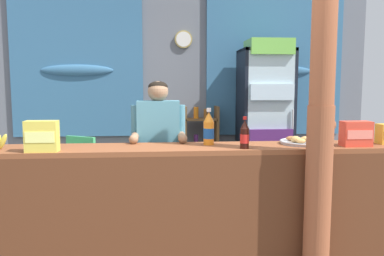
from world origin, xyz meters
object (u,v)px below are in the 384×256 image
Objects in this scene: snack_box_instant_noodle at (42,136)px; pastry_tray at (304,141)px; soda_bottle_cola at (245,135)px; shopkeeper at (158,142)px; bottle_shelf_rack at (201,147)px; stall_counter at (184,195)px; plastic_lawn_chair at (74,168)px; soda_bottle_orange_soda at (209,129)px; timber_post at (321,113)px; snack_box_crackers at (356,134)px; drink_fridge at (265,112)px.

snack_box_instant_noodle is 0.59× the size of pastry_tray.
soda_bottle_cola is at bearing 0.80° from snack_box_instant_noodle.
bottle_shelf_rack is at bearing 71.01° from shopkeeper.
stall_counter is at bearing 3.10° from snack_box_instant_noodle.
soda_bottle_orange_soda is (1.43, -1.40, 0.61)m from plastic_lawn_chair.
timber_post is 11.19× the size of snack_box_instant_noodle.
snack_box_crackers is (1.42, 0.01, 0.48)m from stall_counter.
timber_post is at bearing -28.11° from soda_bottle_orange_soda.
drink_fridge reaches higher than soda_bottle_cola.
soda_bottle_cola is at bearing 159.09° from timber_post.
plastic_lawn_chair is 3.65× the size of snack_box_crackers.
timber_post reaches higher than bottle_shelf_rack.
shopkeeper reaches higher than plastic_lawn_chair.
pastry_tray is (0.67, -2.07, 0.37)m from bottle_shelf_rack.
drink_fridge is (0.20, 2.23, -0.15)m from timber_post.
drink_fridge is 8.68× the size of snack_box_instant_noodle.
snack_box_instant_noodle is at bearing -145.19° from shopkeeper.
stall_counter is at bearing -171.63° from pastry_tray.
drink_fridge is 5.16× the size of pastry_tray.
drink_fridge is (1.21, 1.99, 0.52)m from stall_counter.
timber_post is at bearing -39.38° from plastic_lawn_chair.
snack_box_instant_noodle is at bearing -179.20° from soda_bottle_cola.
plastic_lawn_chair is 2.16× the size of pastry_tray.
pastry_tray is (2.25, -1.43, 0.51)m from plastic_lawn_chair.
stall_counter is at bearing 166.69° from timber_post.
soda_bottle_orange_soda is 0.83m from pastry_tray.
bottle_shelf_rack is 2.10m from soda_bottle_orange_soda.
soda_bottle_cola reaches higher than snack_box_instant_noodle.
bottle_shelf_rack is 1.80m from shopkeeper.
bottle_shelf_rack is at bearing 57.58° from snack_box_instant_noodle.
stall_counter is 1.19m from snack_box_instant_noodle.
drink_fridge reaches higher than snack_box_crackers.
timber_post reaches higher than drink_fridge.
stall_counter is 4.92× the size of plastic_lawn_chair.
soda_bottle_cola is (0.11, -2.26, 0.46)m from bottle_shelf_rack.
bottle_shelf_rack is (0.37, 2.22, 0.03)m from stall_counter.
timber_post reaches higher than soda_bottle_cola.
bottle_shelf_rack is 3.82× the size of soda_bottle_orange_soda.
plastic_lawn_chair is 2.76× the size of soda_bottle_orange_soda.
soda_bottle_cola is (0.68, -0.58, 0.13)m from shopkeeper.
snack_box_crackers is at bearing 2.62° from soda_bottle_cola.
soda_bottle_cola is (-0.53, 0.20, -0.19)m from timber_post.
soda_bottle_orange_soda reaches higher than soda_bottle_cola.
snack_box_crackers is (1.63, -0.54, 0.13)m from shopkeeper.
plastic_lawn_chair is 1.52m from shopkeeper.
shopkeeper reaches higher than snack_box_instant_noodle.
drink_fridge is at bearing 45.59° from shopkeeper.
soda_bottle_orange_soda is 1.21m from snack_box_crackers.
plastic_lawn_chair is at bearing -170.47° from drink_fridge.
plastic_lawn_chair is at bearing 135.62° from soda_bottle_orange_soda.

